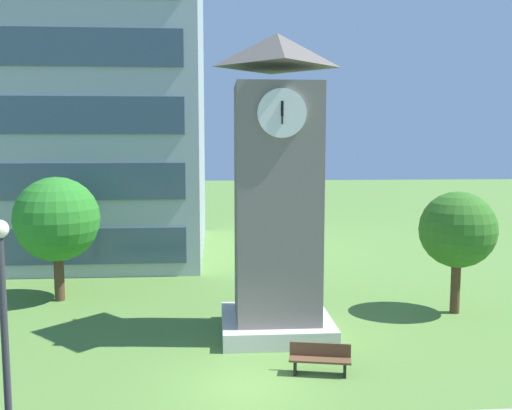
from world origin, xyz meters
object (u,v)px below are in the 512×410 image
Objects in this scene: park_bench at (320,359)px; tree_near_tower at (458,230)px; tree_streetside at (57,219)px; street_lamp at (4,322)px; clock_tower at (277,203)px.

park_bench is 0.38× the size of tree_near_tower.
tree_streetside reaches higher than park_bench.
tree_near_tower is at bearing 37.76° from street_lamp.
clock_tower reaches higher than street_lamp.
tree_streetside is (-9.69, 8.41, 3.03)m from park_bench.
clock_tower is at bearing 54.30° from street_lamp.
clock_tower is 5.58× the size of park_bench.
park_bench is 0.35× the size of tree_streetside.
clock_tower is 1.96× the size of tree_streetside.
clock_tower is 2.15× the size of tree_near_tower.
street_lamp is at bearing -79.02° from tree_streetside.
tree_streetside is at bearing 151.61° from clock_tower.
tree_near_tower is (16.10, -2.91, -0.17)m from tree_streetside.
tree_near_tower reaches higher than park_bench.
street_lamp reaches higher than tree_near_tower.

